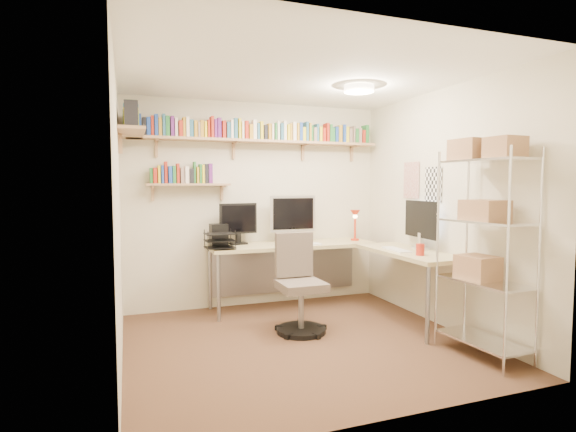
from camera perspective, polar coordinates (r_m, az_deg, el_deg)
The scene contains 6 objects.
ground at distance 4.44m, azimuth 1.69°, elevation -15.73°, with size 3.20×3.20×0.00m, color #452C1D.
room_shell at distance 4.18m, azimuth 1.78°, elevation 4.69°, with size 3.24×3.04×2.52m.
wall_shelves at distance 5.33m, azimuth -7.89°, elevation 9.67°, with size 3.12×1.09×0.80m.
corner_desk at distance 5.27m, azimuth 3.05°, elevation -3.86°, with size 2.42×2.00×1.36m.
office_chair at distance 4.64m, azimuth 1.42°, elevation -9.43°, with size 0.52×0.54×1.00m.
wire_rack at distance 4.22m, azimuth 23.54°, elevation 0.24°, with size 0.44×0.80×1.90m.
Camera 1 is at (-1.54, -3.88, 1.50)m, focal length 28.00 mm.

